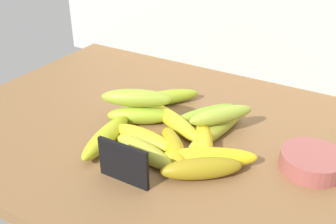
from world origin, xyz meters
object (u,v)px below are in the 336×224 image
chalkboard_sign (124,164)px  banana_4 (174,148)px  banana_1 (139,116)px  banana_12 (137,98)px  banana_2 (144,138)px  banana_7 (216,131)px  banana_9 (176,122)px  fruit_bowl (312,162)px  banana_8 (204,141)px  banana_3 (204,114)px  banana_6 (106,137)px  banana_0 (144,151)px  banana_5 (164,98)px  banana_10 (202,168)px  banana_11 (208,158)px  banana_13 (221,115)px

chalkboard_sign → banana_4: (3.99, 12.01, -1.81)cm
banana_1 → banana_12: (-0.81, 0.41, 4.28)cm
banana_2 → banana_7: 16.68cm
banana_2 → banana_12: bearing=131.2°
chalkboard_sign → banana_9: (-0.94, 21.79, -1.98)cm
fruit_bowl → banana_4: 27.91cm
banana_4 → banana_8: size_ratio=0.79×
banana_1 → banana_3: 15.69cm
banana_12 → banana_2: bearing=-48.8°
banana_6 → banana_0: bearing=-2.6°
chalkboard_sign → banana_8: size_ratio=0.57×
banana_5 → banana_6: banana_6 is taller
banana_4 → banana_8: (4.26, 5.61, -0.10)cm
banana_0 → banana_10: size_ratio=0.99×
banana_12 → banana_0: bearing=-50.9°
banana_1 → banana_9: size_ratio=0.74×
fruit_bowl → banana_8: size_ratio=0.65×
banana_5 → banana_12: 11.73cm
banana_4 → banana_11: size_ratio=0.77×
banana_5 → banana_11: (21.59, -18.38, 0.19)cm
banana_1 → banana_9: banana_1 is taller
banana_0 → banana_12: (-9.96, 12.28, 4.34)cm
banana_0 → banana_13: banana_13 is taller
banana_5 → banana_9: size_ratio=0.93×
banana_4 → banana_7: size_ratio=0.75×
banana_1 → banana_8: banana_1 is taller
chalkboard_sign → banana_10: (12.27, 8.42, -1.67)cm
banana_10 → banana_4: bearing=156.6°
banana_4 → banana_7: 12.26cm
banana_9 → banana_2: bearing=-103.1°
banana_6 → banana_9: 16.76cm
banana_9 → banana_12: banana_12 is taller
banana_9 → banana_11: (12.71, -9.36, 0.24)cm
banana_13 → fruit_bowl: bearing=-7.0°
chalkboard_sign → fruit_bowl: size_ratio=0.87×
banana_0 → banana_11: (12.44, 4.70, 0.03)cm
banana_1 → banana_6: (-0.89, -11.42, -0.00)cm
banana_6 → banana_13: 25.82cm
banana_7 → banana_10: size_ratio=1.27×
banana_6 → banana_12: size_ratio=1.10×
banana_4 → banana_12: banana_12 is taller
banana_4 → banana_12: size_ratio=0.91×
banana_3 → banana_5: bearing=171.1°
banana_1 → banana_3: banana_1 is taller
banana_4 → chalkboard_sign: bearing=-108.4°
banana_3 → fruit_bowl: bearing=-13.9°
banana_6 → banana_1: bearing=85.6°
banana_8 → banana_11: banana_11 is taller
banana_13 → banana_3: bearing=145.8°
banana_0 → banana_6: size_ratio=0.86×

